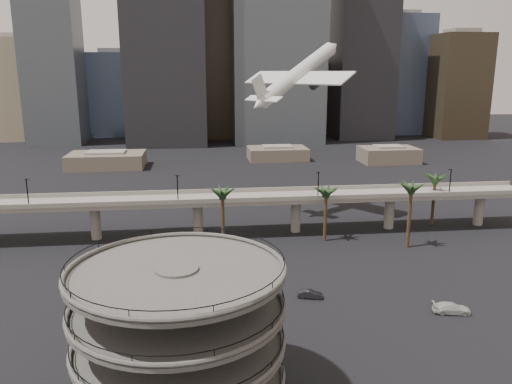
{
  "coord_description": "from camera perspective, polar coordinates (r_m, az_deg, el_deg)",
  "views": [
    {
      "loc": [
        -10.54,
        -51.45,
        35.45
      ],
      "look_at": [
        -1.21,
        28.0,
        16.08
      ],
      "focal_mm": 35.0,
      "sensor_mm": 36.0,
      "label": 1
    }
  ],
  "objects": [
    {
      "name": "ground",
      "position": [
        63.36,
        4.32,
        -20.45
      ],
      "size": [
        700.0,
        700.0,
        0.0
      ],
      "primitive_type": "plane",
      "color": "black",
      "rests_on": "ground"
    },
    {
      "name": "low_buildings",
      "position": [
        197.23,
        -1.54,
        4.1
      ],
      "size": [
        135.0,
        27.5,
        6.8
      ],
      "color": "#645A4A",
      "rests_on": "ground"
    },
    {
      "name": "airborne_jet",
      "position": [
        126.55,
        4.83,
        13.23
      ],
      "size": [
        27.74,
        27.43,
        18.4
      ],
      "rotation": [
        0.0,
        -0.45,
        0.68
      ],
      "color": "silver",
      "rests_on": "ground"
    },
    {
      "name": "car_b",
      "position": [
        82.15,
        6.2,
        -11.53
      ],
      "size": [
        4.24,
        2.39,
        1.32
      ],
      "primitive_type": "imported",
      "rotation": [
        0.0,
        0.0,
        1.31
      ],
      "color": "black",
      "rests_on": "ground"
    },
    {
      "name": "parking_ramp",
      "position": [
        53.97,
        -8.8,
        -14.89
      ],
      "size": [
        22.2,
        22.2,
        17.35
      ],
      "color": "#464442",
      "rests_on": "ground"
    },
    {
      "name": "car_c",
      "position": [
        82.45,
        21.44,
        -12.25
      ],
      "size": [
        5.85,
        3.28,
        1.6
      ],
      "primitive_type": "imported",
      "rotation": [
        0.0,
        0.0,
        1.37
      ],
      "color": "beige",
      "rests_on": "ground"
    },
    {
      "name": "skyline",
      "position": [
        269.84,
        -1.28,
        15.09
      ],
      "size": [
        269.0,
        86.0,
        116.05
      ],
      "color": "gray",
      "rests_on": "ground"
    },
    {
      "name": "overpass",
      "position": [
        110.59,
        -1.01,
        -1.11
      ],
      "size": [
        130.0,
        9.3,
        14.7
      ],
      "color": "gray",
      "rests_on": "ground"
    },
    {
      "name": "palm_trees",
      "position": [
        106.74,
        10.95,
        0.28
      ],
      "size": [
        54.4,
        18.4,
        14.0
      ],
      "color": "#46311E",
      "rests_on": "ground"
    },
    {
      "name": "car_a",
      "position": [
        76.26,
        -2.33,
        -13.51
      ],
      "size": [
        4.38,
        2.8,
        1.39
      ],
      "primitive_type": "imported",
      "rotation": [
        0.0,
        0.0,
        1.88
      ],
      "color": "red",
      "rests_on": "ground"
    }
  ]
}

